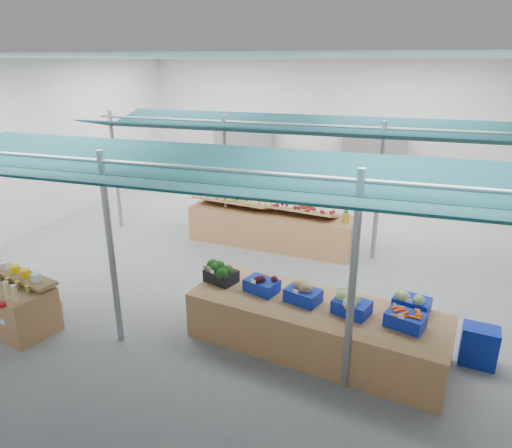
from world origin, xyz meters
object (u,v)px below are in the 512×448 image
object	(u,v)px
bottle_shelf	(11,302)
veg_counter	(315,326)
crate_stack	(479,346)
vendor_left	(239,196)
vendor_right	(306,203)
fruit_counter	(271,228)

from	to	relation	value
bottle_shelf	veg_counter	distance (m)	4.97
crate_stack	vendor_left	bearing A→B (deg)	139.73
vendor_right	fruit_counter	bearing A→B (deg)	66.01
crate_stack	vendor_left	world-z (taller)	vendor_left
veg_counter	vendor_left	xyz separation A→B (m)	(-3.01, 4.86, 0.41)
bottle_shelf	vendor_left	xyz separation A→B (m)	(1.88, 5.76, 0.36)
veg_counter	vendor_left	world-z (taller)	vendor_left
veg_counter	fruit_counter	xyz separation A→B (m)	(-1.81, 3.76, 0.05)
vendor_left	bottle_shelf	bearing A→B (deg)	76.58
fruit_counter	vendor_right	bearing A→B (deg)	66.01
bottle_shelf	fruit_counter	world-z (taller)	bottle_shelf
vendor_left	vendor_right	distance (m)	1.80
vendor_right	crate_stack	bearing A→B (deg)	132.60
bottle_shelf	veg_counter	xyz separation A→B (m)	(4.89, 0.90, -0.05)
fruit_counter	veg_counter	bearing A→B (deg)	-59.68
bottle_shelf	vendor_right	xyz separation A→B (m)	(3.68, 5.76, 0.36)
veg_counter	crate_stack	distance (m)	2.34
veg_counter	vendor_left	bearing A→B (deg)	130.98
fruit_counter	crate_stack	world-z (taller)	fruit_counter
vendor_left	veg_counter	bearing A→B (deg)	126.39
bottle_shelf	fruit_counter	xyz separation A→B (m)	(3.08, 4.66, 0.00)
bottle_shelf	veg_counter	world-z (taller)	bottle_shelf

